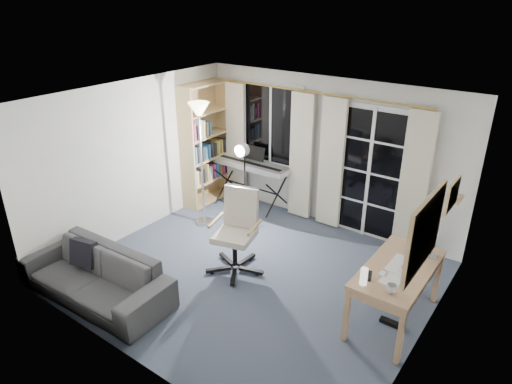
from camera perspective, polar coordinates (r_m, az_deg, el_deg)
floor at (r=6.37m, az=-0.43°, el=-10.34°), size 4.50×4.00×0.02m
window at (r=7.76m, az=1.98°, el=8.46°), size 1.20×0.08×1.40m
french_door at (r=7.11m, az=14.01°, el=2.21°), size 1.32×0.09×2.11m
curtains at (r=7.35m, az=7.42°, el=4.06°), size 3.60×0.07×2.13m
bookshelf at (r=8.13m, az=-6.56°, el=5.59°), size 0.36×1.01×2.17m
torchiere_lamp at (r=7.10m, az=-7.04°, el=7.92°), size 0.40×0.40×2.03m
keyboard_piano at (r=7.89m, az=-0.58°, el=3.26°), size 1.42×0.69×1.03m
studio_light at (r=6.96m, az=-1.67°, el=3.97°), size 0.28×0.30×1.49m
office_chair at (r=6.22m, az=-2.23°, el=-3.84°), size 0.80×0.78×1.16m
desk at (r=5.49m, az=17.31°, el=-9.75°), size 0.68×1.36×0.73m
monitor at (r=5.64m, az=21.20°, el=-5.03°), size 0.17×0.52×0.46m
desk_clutter at (r=5.36m, az=15.75°, el=-11.30°), size 0.43×0.82×0.92m
mug at (r=4.98m, az=16.61°, el=-11.38°), size 0.12×0.09×0.12m
wall_mirror at (r=4.47m, az=20.28°, el=-4.77°), size 0.04×0.94×0.74m
framed_print at (r=5.25m, az=23.34°, el=-0.32°), size 0.03×0.42×0.32m
wall_shelf at (r=5.78m, az=23.61°, el=-0.22°), size 0.16×0.30×0.18m
sofa at (r=6.09m, az=-19.71°, el=-9.01°), size 2.12×0.70×0.82m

